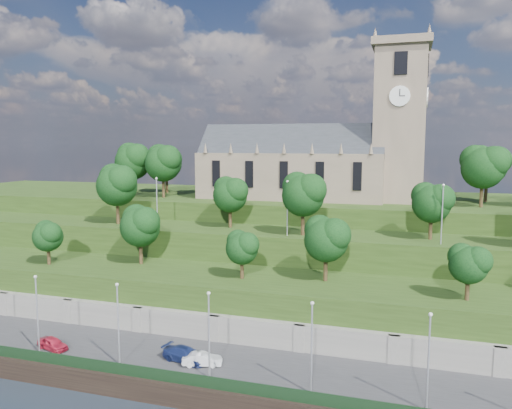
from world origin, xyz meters
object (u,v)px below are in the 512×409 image
(car_right, at_px, (185,354))
(car_middle, at_px, (202,359))
(church, at_px, (319,156))
(car_left, at_px, (53,343))

(car_right, bearing_deg, car_middle, -89.97)
(church, xyz_separation_m, car_right, (-6.66, -40.69, -19.78))
(church, relative_size, car_left, 9.67)
(church, relative_size, car_right, 7.56)
(church, xyz_separation_m, car_left, (-22.02, -42.27, -19.84))
(church, distance_m, car_left, 51.63)
(car_left, distance_m, car_middle, 17.48)
(car_middle, bearing_deg, car_left, 77.57)
(church, height_order, car_right, church)
(car_middle, bearing_deg, church, -22.66)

